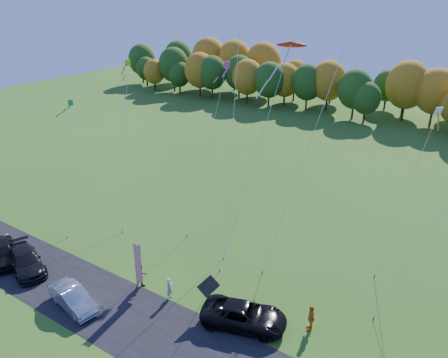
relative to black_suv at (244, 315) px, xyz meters
The scene contains 18 objects.
ground 5.76m from the black_suv, behind, with size 160.00×160.00×0.00m, color #2F5917.
asphalt_strip 6.88m from the black_suv, 146.50° to the right, with size 90.00×6.00×0.01m, color black.
tree_line 55.53m from the black_suv, 95.89° to the left, with size 116.00×12.00×10.00m, color #1E4711, non-canonical shape.
black_suv is the anchor object (origin of this frame).
silver_sedan 12.04m from the black_suv, 155.14° to the right, with size 1.57×4.49×1.48m, color #A8A8AD.
dark_truck_a 18.25m from the black_suv, 166.83° to the right, with size 2.19×5.39×1.56m, color black.
dark_truck_b 20.87m from the black_suv, 167.59° to the right, with size 1.94×4.82×1.64m, color black.
person_tailgate_a 5.90m from the black_suv, behind, with size 0.62×0.41×1.70m, color silver.
person_tailgate_b 8.49m from the black_suv, behind, with size 0.95×0.74×1.95m, color gray.
person_east 4.37m from the black_suv, 28.03° to the left, with size 1.10×0.46×1.88m, color orange.
feather_flag 8.43m from the black_suv, behind, with size 0.56×0.12×4.28m.
kite_delta_blue 19.24m from the black_suv, 124.69° to the left, with size 5.95×11.76×29.91m.
kite_parafoil_orange 18.33m from the black_suv, 89.27° to the left, with size 5.86×13.69×29.24m.
kite_delta_red 12.77m from the black_suv, 115.38° to the left, with size 2.44×9.46×18.06m.
kite_diamond_yellow 20.49m from the black_suv, 156.73° to the left, with size 5.31×7.68×14.70m.
kite_diamond_green 21.66m from the black_suv, behind, with size 4.24×5.71×11.42m.
kite_diamond_white 15.91m from the black_suv, 64.39° to the left, with size 2.05×7.25×12.70m.
kite_diamond_pink 16.63m from the black_suv, 134.08° to the left, with size 1.70×8.79×14.84m.
Camera 1 is at (17.19, -20.03, 20.55)m, focal length 35.00 mm.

